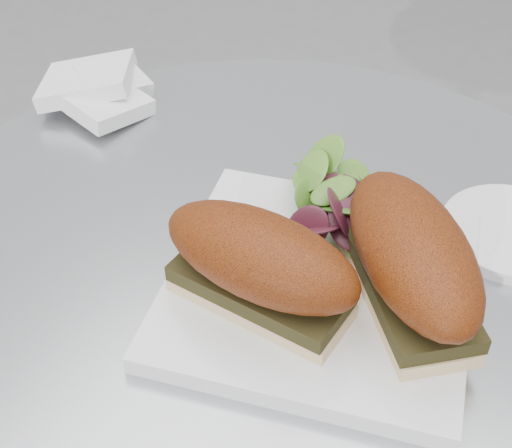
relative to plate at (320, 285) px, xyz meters
The scene contains 6 objects.
table 0.26m from the plate, 162.14° to the left, with size 0.70×0.70×0.73m.
plate is the anchor object (origin of this frame).
sandwich_left 0.07m from the plate, 121.42° to the right, with size 0.16×0.08×0.08m.
sandwich_right 0.08m from the plate, 12.11° to the left, with size 0.18×0.19×0.08m.
salad 0.08m from the plate, 103.93° to the left, with size 0.11×0.11×0.05m, color #609330, non-canonical shape.
napkin 0.37m from the plate, 158.19° to the left, with size 0.13×0.13×0.02m, color white, non-canonical shape.
Camera 1 is at (0.21, -0.39, 1.15)m, focal length 50.00 mm.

